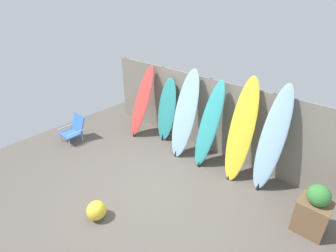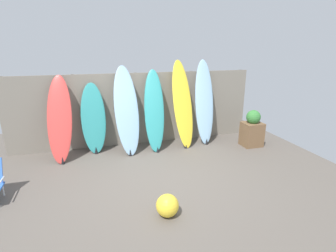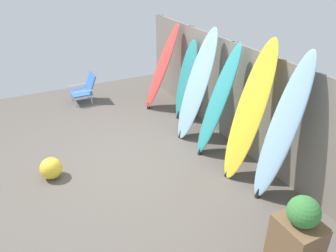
# 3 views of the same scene
# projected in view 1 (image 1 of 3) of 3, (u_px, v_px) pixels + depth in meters

# --- Properties ---
(ground) EXTENTS (7.68, 7.68, 0.00)m
(ground) POSITION_uv_depth(u_px,v_px,m) (150.00, 187.00, 5.30)
(ground) COLOR #5B544C
(fence_back) EXTENTS (6.08, 0.11, 1.80)m
(fence_back) POSITION_uv_depth(u_px,v_px,m) (208.00, 115.00, 6.21)
(fence_back) COLOR gray
(fence_back) RESTS_ON ground
(surfboard_red_0) EXTENTS (0.61, 0.86, 1.83)m
(surfboard_red_0) POSITION_uv_depth(u_px,v_px,m) (142.00, 102.00, 6.92)
(surfboard_red_0) COLOR #D13D38
(surfboard_red_0) RESTS_ON ground
(surfboard_teal_1) EXTENTS (0.56, 0.40, 1.63)m
(surfboard_teal_1) POSITION_uv_depth(u_px,v_px,m) (167.00, 111.00, 6.69)
(surfboard_teal_1) COLOR teal
(surfboard_teal_1) RESTS_ON ground
(surfboard_skyblue_2) EXTENTS (0.60, 0.77, 2.00)m
(surfboard_skyblue_2) POSITION_uv_depth(u_px,v_px,m) (185.00, 115.00, 6.03)
(surfboard_skyblue_2) COLOR #8CB7D6
(surfboard_skyblue_2) RESTS_ON ground
(surfboard_teal_3) EXTENTS (0.56, 0.76, 1.90)m
(surfboard_teal_3) POSITION_uv_depth(u_px,v_px,m) (209.00, 125.00, 5.68)
(surfboard_teal_3) COLOR teal
(surfboard_teal_3) RESTS_ON ground
(surfboard_yellow_4) EXTENTS (0.56, 0.74, 2.11)m
(surfboard_yellow_4) POSITION_uv_depth(u_px,v_px,m) (241.00, 131.00, 5.24)
(surfboard_yellow_4) COLOR yellow
(surfboard_yellow_4) RESTS_ON ground
(surfboard_skyblue_5) EXTENTS (0.52, 0.63, 2.11)m
(surfboard_skyblue_5) POSITION_uv_depth(u_px,v_px,m) (272.00, 140.00, 4.92)
(surfboard_skyblue_5) COLOR #8CB7D6
(surfboard_skyblue_5) RESTS_ON ground
(beach_chair) EXTENTS (0.50, 0.56, 0.65)m
(beach_chair) POSITION_uv_depth(u_px,v_px,m) (74.00, 129.00, 6.83)
(beach_chair) COLOR silver
(beach_chair) RESTS_ON ground
(planter_box) EXTENTS (0.48, 0.41, 0.92)m
(planter_box) POSITION_uv_depth(u_px,v_px,m) (313.00, 211.00, 4.19)
(planter_box) COLOR brown
(planter_box) RESTS_ON ground
(beach_ball) EXTENTS (0.34, 0.34, 0.34)m
(beach_ball) POSITION_uv_depth(u_px,v_px,m) (97.00, 210.00, 4.52)
(beach_ball) COLOR yellow
(beach_ball) RESTS_ON ground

